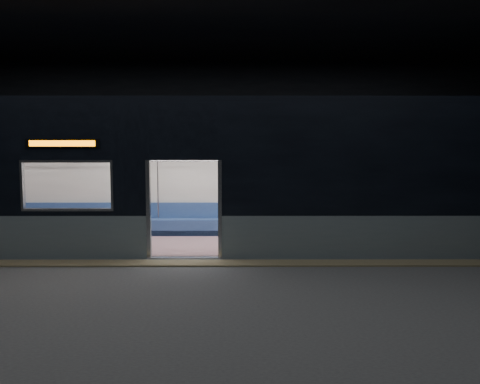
{
  "coord_description": "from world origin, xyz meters",
  "views": [
    {
      "loc": [
        1.13,
        -9.36,
        2.38
      ],
      "look_at": [
        1.16,
        2.3,
        1.27
      ],
      "focal_mm": 38.0,
      "sensor_mm": 36.0,
      "label": 1
    }
  ],
  "objects": [
    {
      "name": "metro_car",
      "position": [
        -0.0,
        2.54,
        1.85
      ],
      "size": [
        18.0,
        3.04,
        3.35
      ],
      "color": "gray",
      "rests_on": "station_floor"
    },
    {
      "name": "tactile_strip",
      "position": [
        0.0,
        0.55,
        0.01
      ],
      "size": [
        22.8,
        0.5,
        0.03
      ],
      "primitive_type": "cube",
      "color": "#8C7F59",
      "rests_on": "station_floor"
    },
    {
      "name": "transit_map",
      "position": [
        4.46,
        3.85,
        1.44
      ],
      "size": [
        0.9,
        0.03,
        0.58
      ],
      "primitive_type": "cube",
      "color": "white",
      "rests_on": "metro_car"
    },
    {
      "name": "passenger",
      "position": [
        1.77,
        3.55,
        0.79
      ],
      "size": [
        0.43,
        0.7,
        1.35
      ],
      "rotation": [
        0.0,
        0.0,
        -0.17
      ],
      "color": "black",
      "rests_on": "metro_car"
    },
    {
      "name": "station_envelope",
      "position": [
        0.0,
        0.0,
        3.66
      ],
      "size": [
        24.0,
        14.0,
        5.0
      ],
      "color": "black",
      "rests_on": "station_floor"
    },
    {
      "name": "station_floor",
      "position": [
        0.0,
        0.0,
        -0.01
      ],
      "size": [
        24.0,
        14.0,
        0.01
      ],
      "primitive_type": "cube",
      "color": "#47494C",
      "rests_on": "ground"
    },
    {
      "name": "handbag",
      "position": [
        1.74,
        3.33,
        0.67
      ],
      "size": [
        0.28,
        0.25,
        0.13
      ],
      "primitive_type": "cube",
      "rotation": [
        0.0,
        0.0,
        -0.11
      ],
      "color": "black",
      "rests_on": "passenger"
    }
  ]
}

